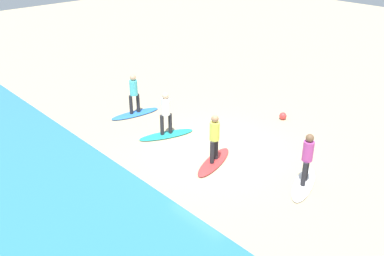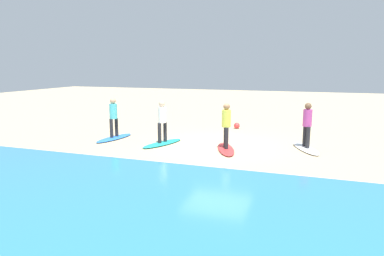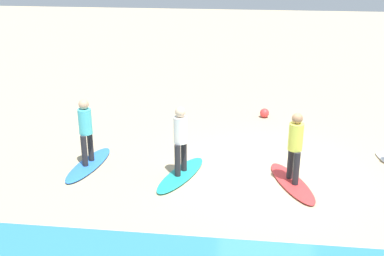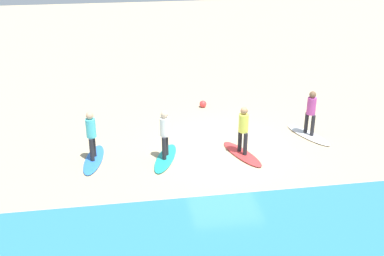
% 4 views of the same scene
% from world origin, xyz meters
% --- Properties ---
extents(ground_plane, '(60.00, 60.00, 0.00)m').
position_xyz_m(ground_plane, '(0.00, 0.00, 0.00)').
color(ground_plane, tan).
extents(surfboard_red, '(1.24, 2.17, 0.09)m').
position_xyz_m(surfboard_red, '(-0.44, 0.59, 0.04)').
color(surfboard_red, red).
rests_on(surfboard_red, ground).
extents(surfer_red, '(0.32, 0.44, 1.64)m').
position_xyz_m(surfer_red, '(-0.44, 0.59, 1.04)').
color(surfer_red, '#232328').
rests_on(surfer_red, surfboard_red).
extents(surfboard_teal, '(1.22, 2.17, 0.09)m').
position_xyz_m(surfboard_teal, '(2.14, 0.49, 0.04)').
color(surfboard_teal, teal).
rests_on(surfboard_teal, ground).
extents(surfer_teal, '(0.32, 0.44, 1.64)m').
position_xyz_m(surfer_teal, '(2.14, 0.49, 1.04)').
color(surfer_teal, '#232328').
rests_on(surfer_teal, surfboard_teal).
extents(surfboard_blue, '(0.88, 2.16, 0.09)m').
position_xyz_m(surfboard_blue, '(4.48, 0.22, 0.04)').
color(surfboard_blue, blue).
rests_on(surfboard_blue, ground).
extents(surfer_blue, '(0.32, 0.46, 1.64)m').
position_xyz_m(surfer_blue, '(4.48, 0.22, 1.04)').
color(surfer_blue, '#232328').
rests_on(surfer_blue, surfboard_blue).
extents(beach_ball, '(0.29, 0.29, 0.29)m').
position_xyz_m(beach_ball, '(0.10, -3.88, 0.15)').
color(beach_ball, '#E53838').
rests_on(beach_ball, ground).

